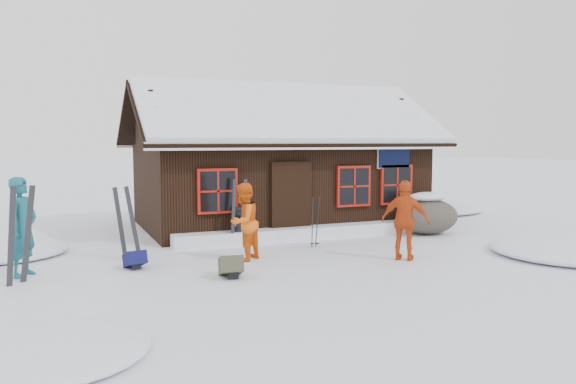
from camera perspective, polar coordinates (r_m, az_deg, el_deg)
name	(u,v)px	position (r m, az deg, el deg)	size (l,w,h in m)	color
ground	(296,259)	(12.48, 0.86, -6.84)	(120.00, 120.00, 0.00)	white
mountain_hut	(277,174)	(17.41, -1.17, 1.82)	(8.90, 6.09, 4.42)	black
snow_drift	(314,232)	(15.07, 2.66, -4.07)	(7.60, 0.60, 0.35)	white
snow_mounds	(326,240)	(14.83, 3.84, -4.92)	(20.60, 13.20, 0.48)	white
skier_teal	(23,227)	(11.91, -25.36, -3.22)	(0.70, 0.46, 1.92)	#165B69
skier_orange_left	(244,222)	(12.25, -4.53, -3.05)	(0.82, 0.64, 1.70)	orange
skier_orange_right	(405,220)	(12.49, 11.83, -2.85)	(1.03, 0.43, 1.76)	#C84414
skier_crouched	(238,226)	(14.20, -5.12, -3.43)	(0.47, 0.30, 0.95)	black
boulder	(428,215)	(16.20, 14.00, -2.29)	(1.80, 1.35, 1.06)	#534C43
ski_pair_left	(20,236)	(11.37, -25.60, -4.06)	(0.54, 0.33, 1.85)	black
ski_pair_mid	(127,225)	(12.70, -16.05, -3.20)	(0.60, 0.20, 1.68)	black
ski_pair_right	(238,213)	(14.06, -5.12, -2.17)	(0.52, 0.24, 1.71)	black
ski_poles	(315,223)	(13.82, 2.75, -3.13)	(0.23, 0.11, 1.28)	black
backpack_blue	(135,262)	(11.96, -15.29, -6.89)	(0.38, 0.50, 0.27)	#101046
backpack_olive	(231,269)	(10.88, -5.83, -7.82)	(0.43, 0.58, 0.31)	#3F402E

